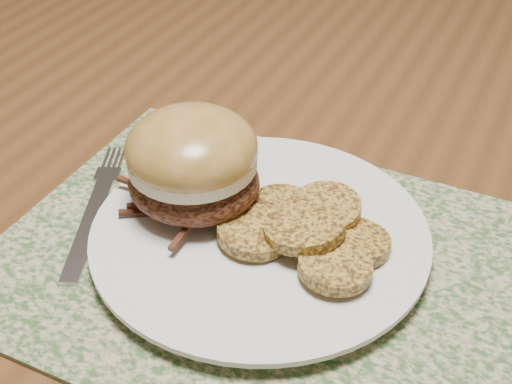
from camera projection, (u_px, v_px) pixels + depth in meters
dining_table at (408, 190)px, 0.79m from camera, size 1.50×0.90×0.75m
placemat at (278, 267)px, 0.57m from camera, size 0.45×0.33×0.00m
dinner_plate at (260, 237)px, 0.58m from camera, size 0.26×0.26×0.02m
pork_sandwich at (193, 163)px, 0.58m from camera, size 0.13×0.13×0.09m
roasted_potatoes at (309, 230)px, 0.56m from camera, size 0.14×0.14×0.03m
fork at (96, 207)px, 0.62m from camera, size 0.09×0.18×0.00m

